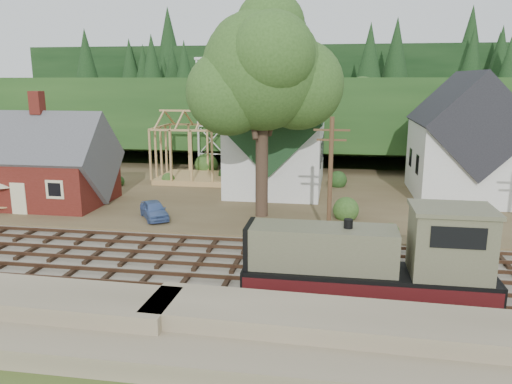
# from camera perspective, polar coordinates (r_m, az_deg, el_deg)

# --- Properties ---
(ground) EXTENTS (140.00, 140.00, 0.00)m
(ground) POSITION_cam_1_polar(r_m,az_deg,el_deg) (28.31, -6.46, -8.45)
(ground) COLOR #384C1E
(ground) RESTS_ON ground
(embankment) EXTENTS (64.00, 5.00, 1.60)m
(embankment) POSITION_cam_1_polar(r_m,az_deg,el_deg) (21.03, -12.94, -16.62)
(embankment) COLOR #7F7259
(embankment) RESTS_ON ground
(railroad_bed) EXTENTS (64.00, 11.00, 0.16)m
(railroad_bed) POSITION_cam_1_polar(r_m,az_deg,el_deg) (28.28, -6.47, -8.30)
(railroad_bed) COLOR #726B5B
(railroad_bed) RESTS_ON ground
(village_flat) EXTENTS (64.00, 26.00, 0.30)m
(village_flat) POSITION_cam_1_polar(r_m,az_deg,el_deg) (45.11, -0.34, -0.10)
(village_flat) COLOR brown
(village_flat) RESTS_ON ground
(hillside) EXTENTS (70.00, 28.96, 12.74)m
(hillside) POSITION_cam_1_polar(r_m,az_deg,el_deg) (68.53, 3.00, 4.20)
(hillside) COLOR #1E3F19
(hillside) RESTS_ON ground
(ridge) EXTENTS (80.00, 20.00, 12.00)m
(ridge) POSITION_cam_1_polar(r_m,az_deg,el_deg) (84.31, 4.19, 5.80)
(ridge) COLOR black
(ridge) RESTS_ON ground
(depot) EXTENTS (10.80, 7.41, 9.00)m
(depot) POSITION_cam_1_polar(r_m,az_deg,el_deg) (43.76, -23.15, 2.55)
(depot) COLOR #511912
(depot) RESTS_ON village_flat
(church) EXTENTS (8.40, 15.17, 13.00)m
(church) POSITION_cam_1_polar(r_m,az_deg,el_deg) (45.64, 2.49, 6.45)
(church) COLOR silver
(church) RESTS_ON village_flat
(farmhouse) EXTENTS (8.40, 10.80, 10.60)m
(farmhouse) POSITION_cam_1_polar(r_m,az_deg,el_deg) (45.95, 22.70, 5.12)
(farmhouse) COLOR silver
(farmhouse) RESTS_ON village_flat
(timber_frame) EXTENTS (8.20, 6.20, 6.99)m
(timber_frame) POSITION_cam_1_polar(r_m,az_deg,el_deg) (49.69, -6.44, 4.67)
(timber_frame) COLOR tan
(timber_frame) RESTS_ON village_flat
(lattice_tower) EXTENTS (3.20, 3.20, 12.12)m
(lattice_tower) POSITION_cam_1_polar(r_m,az_deg,el_deg) (55.00, -4.91, 12.56)
(lattice_tower) COLOR silver
(lattice_tower) RESTS_ON village_flat
(big_tree) EXTENTS (10.90, 8.40, 14.70)m
(big_tree) POSITION_cam_1_polar(r_m,az_deg,el_deg) (35.82, 0.99, 12.79)
(big_tree) COLOR #38281E
(big_tree) RESTS_ON village_flat
(telegraph_pole_near) EXTENTS (2.20, 0.28, 8.00)m
(telegraph_pole_near) POSITION_cam_1_polar(r_m,az_deg,el_deg) (31.15, 8.48, 1.60)
(telegraph_pole_near) COLOR #4C331E
(telegraph_pole_near) RESTS_ON ground
(locomotive) EXTENTS (11.31, 2.83, 4.54)m
(locomotive) POSITION_cam_1_polar(r_m,az_deg,el_deg) (23.90, 13.67, -7.61)
(locomotive) COLOR black
(locomotive) RESTS_ON railroad_bed
(car_blue) EXTENTS (3.38, 4.04, 1.30)m
(car_blue) POSITION_cam_1_polar(r_m,az_deg,el_deg) (36.91, -11.58, -2.01)
(car_blue) COLOR #4E6BA8
(car_blue) RESTS_ON village_flat
(car_green) EXTENTS (4.25, 2.72, 1.32)m
(car_green) POSITION_cam_1_polar(r_m,az_deg,el_deg) (47.73, -23.89, 0.50)
(car_green) COLOR #7DAF79
(car_green) RESTS_ON village_flat
(patio_set) EXTENTS (2.26, 2.26, 2.51)m
(patio_set) POSITION_cam_1_polar(r_m,az_deg,el_deg) (42.32, -27.05, 0.79)
(patio_set) COLOR silver
(patio_set) RESTS_ON village_flat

